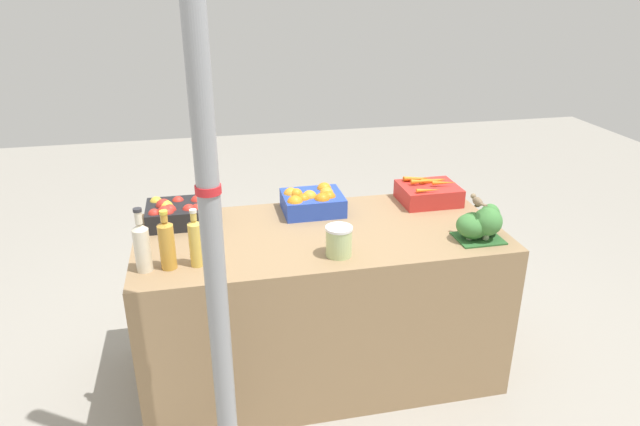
# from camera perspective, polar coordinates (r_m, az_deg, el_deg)

# --- Properties ---
(ground_plane) EXTENTS (10.00, 10.00, 0.00)m
(ground_plane) POSITION_cam_1_polar(r_m,az_deg,el_deg) (3.30, 0.00, -15.11)
(ground_plane) COLOR gray
(market_table) EXTENTS (1.82, 0.84, 0.83)m
(market_table) POSITION_cam_1_polar(r_m,az_deg,el_deg) (3.06, 0.00, -8.96)
(market_table) COLOR #937551
(market_table) RESTS_ON ground_plane
(support_pole) EXTENTS (0.09, 0.09, 2.59)m
(support_pole) POSITION_cam_1_polar(r_m,az_deg,el_deg) (2.00, -11.00, 0.85)
(support_pole) COLOR gray
(support_pole) RESTS_ON ground_plane
(apple_crate) EXTENTS (0.32, 0.27, 0.14)m
(apple_crate) POSITION_cam_1_polar(r_m,az_deg,el_deg) (3.01, -14.10, 0.10)
(apple_crate) COLOR black
(apple_crate) RESTS_ON market_table
(orange_crate) EXTENTS (0.32, 0.27, 0.14)m
(orange_crate) POSITION_cam_1_polar(r_m,az_deg,el_deg) (3.06, -0.79, 1.21)
(orange_crate) COLOR #2847B7
(orange_crate) RESTS_ON market_table
(carrot_crate) EXTENTS (0.32, 0.27, 0.14)m
(carrot_crate) POSITION_cam_1_polar(r_m,az_deg,el_deg) (3.26, 10.78, 2.02)
(carrot_crate) COLOR red
(carrot_crate) RESTS_ON market_table
(broccoli_pile) EXTENTS (0.24, 0.18, 0.17)m
(broccoli_pile) POSITION_cam_1_polar(r_m,az_deg,el_deg) (2.86, 15.82, -0.99)
(broccoli_pile) COLOR #2D602D
(broccoli_pile) RESTS_ON market_table
(juice_bottle_cloudy) EXTENTS (0.07, 0.07, 0.29)m
(juice_bottle_cloudy) POSITION_cam_1_polar(r_m,az_deg,el_deg) (2.56, -17.37, -3.11)
(juice_bottle_cloudy) COLOR beige
(juice_bottle_cloudy) RESTS_ON market_table
(juice_bottle_amber) EXTENTS (0.07, 0.07, 0.27)m
(juice_bottle_amber) POSITION_cam_1_polar(r_m,az_deg,el_deg) (2.55, -15.06, -2.98)
(juice_bottle_amber) COLOR gold
(juice_bottle_amber) RESTS_ON market_table
(juice_bottle_golden) EXTENTS (0.06, 0.06, 0.27)m
(juice_bottle_golden) POSITION_cam_1_polar(r_m,az_deg,el_deg) (2.55, -12.32, -2.81)
(juice_bottle_golden) COLOR gold
(juice_bottle_golden) RESTS_ON market_table
(pickle_jar) EXTENTS (0.12, 0.12, 0.14)m
(pickle_jar) POSITION_cam_1_polar(r_m,az_deg,el_deg) (2.59, 1.90, -2.82)
(pickle_jar) COLOR #B2C684
(pickle_jar) RESTS_ON market_table
(sparrow_bird) EXTENTS (0.04, 0.14, 0.05)m
(sparrow_bird) POSITION_cam_1_polar(r_m,az_deg,el_deg) (2.82, 15.44, 1.18)
(sparrow_bird) COLOR #4C3D2D
(sparrow_bird) RESTS_ON broccoli_pile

